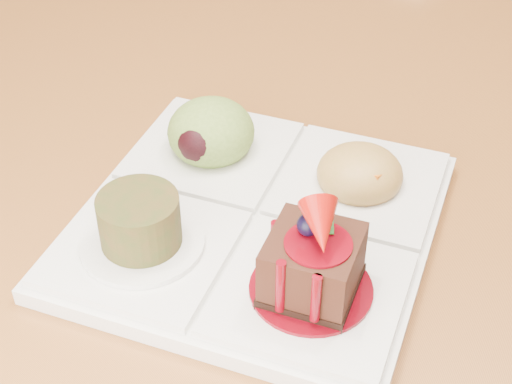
% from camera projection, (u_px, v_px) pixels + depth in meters
% --- Properties ---
extents(dining_table, '(1.00, 1.80, 0.75)m').
position_uv_depth(dining_table, '(343.00, 54.00, 0.87)').
color(dining_table, '#905A25').
rests_on(dining_table, ground).
extents(sampler_plate, '(0.25, 0.25, 0.09)m').
position_uv_depth(sampler_plate, '(255.00, 207.00, 0.54)').
color(sampler_plate, silver).
rests_on(sampler_plate, dining_table).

